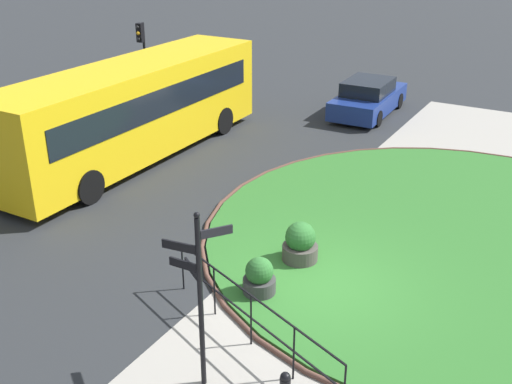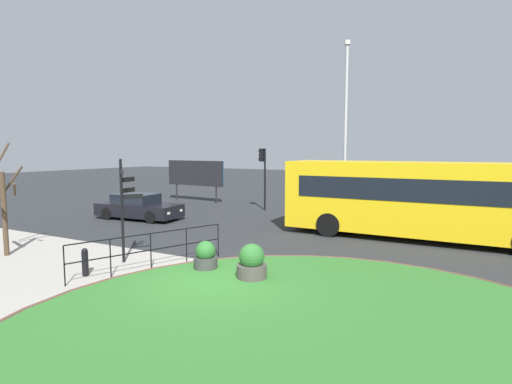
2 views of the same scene
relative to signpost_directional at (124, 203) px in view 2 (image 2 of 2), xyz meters
The scene contains 15 objects.
ground 4.22m from the signpost_directional, ahead, with size 120.00×120.00×0.00m, color #282B2D.
sidewalk_paving 4.91m from the signpost_directional, 34.74° to the right, with size 32.00×7.91×0.02m, color #9E998E.
grass_island 8.25m from the signpost_directional, 20.32° to the right, with size 12.94×12.94×0.10m, color #2D6B28.
grass_kerb_ring 8.25m from the signpost_directional, 20.32° to the right, with size 13.25×13.25×0.11m, color brown.
signpost_directional is the anchor object (origin of this frame).
bollard_foreground 2.21m from the signpost_directional, 87.66° to the right, with size 0.18×0.18×0.83m.
railing_grass_edge 1.80m from the signpost_directional, 10.21° to the right, with size 1.89×4.57×1.14m.
bus_yellow 11.44m from the signpost_directional, 45.39° to the left, with size 11.03×2.65×3.15m.
car_far_lane 8.66m from the signpost_directional, 131.93° to the left, with size 4.69×2.13×1.34m.
traffic_light_near 12.51m from the signpost_directional, 96.62° to the left, with size 0.49×0.27×3.73m.
lamppost_tall 13.97m from the signpost_directional, 75.72° to the left, with size 0.32×0.32×9.61m.
billboard_left 15.81m from the signpost_directional, 118.70° to the left, with size 5.01×0.49×2.90m.
planter_near_signpost 4.75m from the signpost_directional, ahead, with size 0.84×0.84×1.05m.
planter_kerbside 3.25m from the signpost_directional, ahead, with size 0.71×0.71×0.92m.
street_tree_bare 4.49m from the signpost_directional, 162.23° to the right, with size 1.26×1.27×3.90m.
Camera 2 is at (6.12, -8.74, 3.62)m, focal length 28.38 mm.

